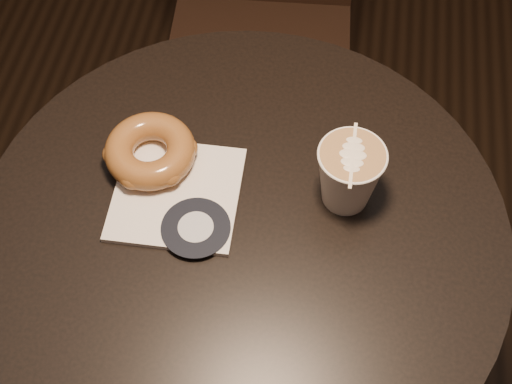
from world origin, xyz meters
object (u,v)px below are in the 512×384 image
pastry_bag (177,194)px  latte_cup (349,176)px  cafe_table (243,289)px  doughnut (150,151)px

pastry_bag → latte_cup: (0.22, 0.03, 0.04)m
pastry_bag → latte_cup: latte_cup is taller
cafe_table → latte_cup: bearing=25.8°
cafe_table → doughnut: 0.28m
doughnut → latte_cup: 0.27m
cafe_table → doughnut: doughnut is taller
cafe_table → doughnut: bearing=150.0°
pastry_bag → latte_cup: bearing=7.2°
cafe_table → latte_cup: (0.13, 0.06, 0.25)m
latte_cup → cafe_table: bearing=-154.2°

